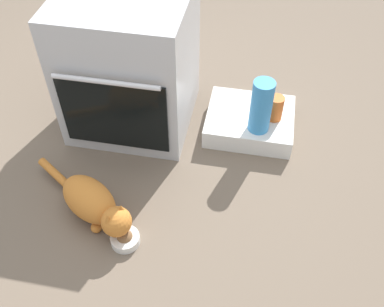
{
  "coord_description": "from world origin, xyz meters",
  "views": [
    {
      "loc": [
        0.6,
        -1.44,
        1.72
      ],
      "look_at": [
        0.35,
        -0.11,
        0.25
      ],
      "focal_mm": 41.17,
      "sensor_mm": 36.0,
      "label": 1
    }
  ],
  "objects_px": {
    "food_bowl": "(125,239)",
    "water_bottle": "(261,107)",
    "oven": "(129,63)",
    "sauce_jar": "(276,108)",
    "pantry_cabinet": "(250,121)",
    "cat": "(94,203)"
  },
  "relations": [
    {
      "from": "food_bowl",
      "to": "water_bottle",
      "type": "relative_size",
      "value": 0.44
    },
    {
      "from": "oven",
      "to": "sauce_jar",
      "type": "bearing_deg",
      "value": 0.67
    },
    {
      "from": "oven",
      "to": "sauce_jar",
      "type": "relative_size",
      "value": 5.3
    },
    {
      "from": "pantry_cabinet",
      "to": "sauce_jar",
      "type": "distance_m",
      "value": 0.18
    },
    {
      "from": "cat",
      "to": "water_bottle",
      "type": "bearing_deg",
      "value": 74.19
    },
    {
      "from": "oven",
      "to": "water_bottle",
      "type": "relative_size",
      "value": 2.47
    },
    {
      "from": "oven",
      "to": "food_bowl",
      "type": "bearing_deg",
      "value": -77.54
    },
    {
      "from": "pantry_cabinet",
      "to": "water_bottle",
      "type": "height_order",
      "value": "water_bottle"
    },
    {
      "from": "pantry_cabinet",
      "to": "food_bowl",
      "type": "xyz_separation_m",
      "value": [
        -0.47,
        -0.83,
        -0.03
      ]
    },
    {
      "from": "pantry_cabinet",
      "to": "sauce_jar",
      "type": "relative_size",
      "value": 3.35
    },
    {
      "from": "sauce_jar",
      "to": "water_bottle",
      "type": "relative_size",
      "value": 0.47
    },
    {
      "from": "sauce_jar",
      "to": "pantry_cabinet",
      "type": "bearing_deg",
      "value": 175.55
    },
    {
      "from": "sauce_jar",
      "to": "water_bottle",
      "type": "xyz_separation_m",
      "value": [
        -0.08,
        -0.1,
        0.08
      ]
    },
    {
      "from": "oven",
      "to": "pantry_cabinet",
      "type": "height_order",
      "value": "oven"
    },
    {
      "from": "food_bowl",
      "to": "water_bottle",
      "type": "distance_m",
      "value": 0.93
    },
    {
      "from": "cat",
      "to": "sauce_jar",
      "type": "distance_m",
      "value": 1.05
    },
    {
      "from": "sauce_jar",
      "to": "cat",
      "type": "bearing_deg",
      "value": -136.86
    },
    {
      "from": "oven",
      "to": "sauce_jar",
      "type": "xyz_separation_m",
      "value": [
        0.78,
        0.01,
        -0.19
      ]
    },
    {
      "from": "oven",
      "to": "cat",
      "type": "distance_m",
      "value": 0.76
    },
    {
      "from": "pantry_cabinet",
      "to": "water_bottle",
      "type": "relative_size",
      "value": 1.57
    },
    {
      "from": "cat",
      "to": "oven",
      "type": "bearing_deg",
      "value": 122.89
    },
    {
      "from": "food_bowl",
      "to": "pantry_cabinet",
      "type": "bearing_deg",
      "value": 60.6
    }
  ]
}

